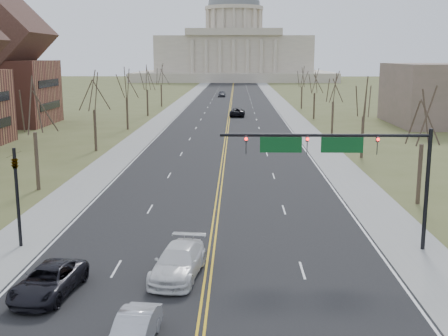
{
  "coord_description": "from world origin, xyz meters",
  "views": [
    {
      "loc": [
        1.46,
        -18.38,
        11.26
      ],
      "look_at": [
        0.52,
        22.83,
        3.0
      ],
      "focal_mm": 45.0,
      "sensor_mm": 36.0,
      "label": 1
    }
  ],
  "objects_px": {
    "car_far_sb": "(222,94)",
    "signal_left": "(17,186)",
    "car_sb_outer_lead": "(49,281)",
    "car_sb_inner_second": "(178,262)",
    "car_far_nb": "(237,112)",
    "signal_mast": "(341,153)",
    "car_sb_inner_lead": "(134,331)"
  },
  "relations": [
    {
      "from": "signal_mast",
      "to": "signal_left",
      "type": "relative_size",
      "value": 2.02
    },
    {
      "from": "car_sb_inner_lead",
      "to": "car_far_nb",
      "type": "height_order",
      "value": "car_far_nb"
    },
    {
      "from": "signal_left",
      "to": "car_far_sb",
      "type": "xyz_separation_m",
      "value": [
        8.74,
        125.78,
        -2.87
      ]
    },
    {
      "from": "car_sb_inner_second",
      "to": "car_far_nb",
      "type": "height_order",
      "value": "car_far_nb"
    },
    {
      "from": "signal_mast",
      "to": "car_sb_inner_second",
      "type": "relative_size",
      "value": 2.22
    },
    {
      "from": "signal_left",
      "to": "car_sb_inner_second",
      "type": "bearing_deg",
      "value": -24.15
    },
    {
      "from": "signal_left",
      "to": "car_sb_outer_lead",
      "type": "relative_size",
      "value": 1.19
    },
    {
      "from": "car_sb_outer_lead",
      "to": "car_far_nb",
      "type": "xyz_separation_m",
      "value": [
        9.08,
        81.14,
        0.11
      ]
    },
    {
      "from": "signal_left",
      "to": "car_far_nb",
      "type": "bearing_deg",
      "value": 80.0
    },
    {
      "from": "car_far_sb",
      "to": "signal_left",
      "type": "bearing_deg",
      "value": -93.21
    },
    {
      "from": "signal_mast",
      "to": "car_far_sb",
      "type": "relative_size",
      "value": 2.47
    },
    {
      "from": "car_far_nb",
      "to": "car_sb_outer_lead",
      "type": "bearing_deg",
      "value": 86.01
    },
    {
      "from": "car_far_sb",
      "to": "car_sb_inner_second",
      "type": "bearing_deg",
      "value": -88.69
    },
    {
      "from": "car_sb_inner_second",
      "to": "car_far_nb",
      "type": "relative_size",
      "value": 0.93
    },
    {
      "from": "signal_left",
      "to": "car_sb_outer_lead",
      "type": "height_order",
      "value": "signal_left"
    },
    {
      "from": "car_sb_inner_lead",
      "to": "car_sb_inner_second",
      "type": "height_order",
      "value": "car_sb_inner_second"
    },
    {
      "from": "car_sb_inner_lead",
      "to": "car_sb_outer_lead",
      "type": "xyz_separation_m",
      "value": [
        -4.95,
        4.72,
        0.04
      ]
    },
    {
      "from": "signal_mast",
      "to": "signal_left",
      "type": "distance_m",
      "value": 19.06
    },
    {
      "from": "signal_left",
      "to": "car_far_sb",
      "type": "distance_m",
      "value": 126.12
    },
    {
      "from": "signal_left",
      "to": "car_far_nb",
      "type": "height_order",
      "value": "signal_left"
    },
    {
      "from": "car_sb_inner_lead",
      "to": "car_far_sb",
      "type": "distance_m",
      "value": 137.43
    },
    {
      "from": "signal_left",
      "to": "car_sb_inner_lead",
      "type": "distance_m",
      "value": 15.01
    },
    {
      "from": "signal_left",
      "to": "car_far_sb",
      "type": "height_order",
      "value": "signal_left"
    },
    {
      "from": "car_sb_outer_lead",
      "to": "car_far_nb",
      "type": "bearing_deg",
      "value": 90.96
    },
    {
      "from": "car_sb_outer_lead",
      "to": "car_far_sb",
      "type": "xyz_separation_m",
      "value": [
        4.73,
        132.71,
        0.13
      ]
    },
    {
      "from": "car_sb_inner_second",
      "to": "car_sb_inner_lead",
      "type": "bearing_deg",
      "value": -90.3
    },
    {
      "from": "signal_left",
      "to": "car_sb_inner_second",
      "type": "distance_m",
      "value": 11.31
    },
    {
      "from": "car_far_nb",
      "to": "signal_left",
      "type": "bearing_deg",
      "value": 82.39
    },
    {
      "from": "car_sb_inner_lead",
      "to": "car_far_sb",
      "type": "relative_size",
      "value": 0.82
    },
    {
      "from": "signal_mast",
      "to": "car_sb_outer_lead",
      "type": "distance_m",
      "value": 17.22
    },
    {
      "from": "car_sb_outer_lead",
      "to": "signal_left",
      "type": "bearing_deg",
      "value": 127.43
    },
    {
      "from": "signal_left",
      "to": "car_sb_inner_second",
      "type": "relative_size",
      "value": 1.1
    }
  ]
}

